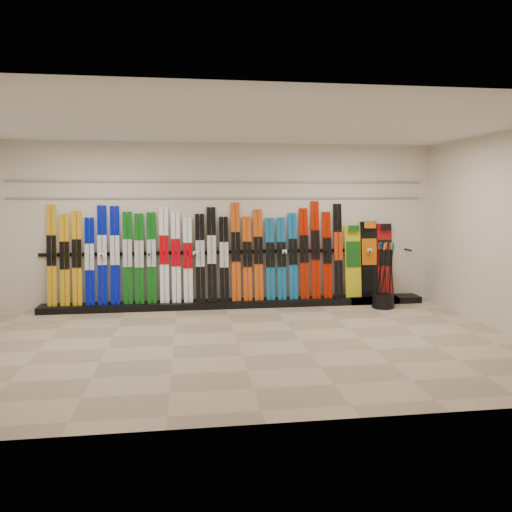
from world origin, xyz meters
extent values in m
plane|color=tan|center=(0.00, 0.00, 0.00)|extent=(8.00, 8.00, 0.00)
plane|color=beige|center=(0.00, 2.50, 1.50)|extent=(8.00, 0.00, 8.00)
plane|color=beige|center=(4.00, 0.00, 1.50)|extent=(0.00, 5.00, 5.00)
plane|color=silver|center=(0.00, 0.00, 3.00)|extent=(8.00, 8.00, 0.00)
cube|color=black|center=(0.22, 2.28, 0.06)|extent=(8.00, 0.40, 0.12)
cube|color=gold|center=(-3.04, 2.36, 1.00)|extent=(0.17, 0.27, 1.77)
cube|color=gold|center=(-2.83, 2.35, 0.92)|extent=(0.17, 0.25, 1.61)
cube|color=gold|center=(-2.62, 2.35, 0.95)|extent=(0.17, 0.25, 1.66)
cube|color=#030FAC|center=(-2.40, 2.34, 0.89)|extent=(0.17, 0.24, 1.54)
cube|color=#030FAC|center=(-2.18, 2.36, 1.00)|extent=(0.17, 0.27, 1.76)
cube|color=#030FAC|center=(-1.96, 2.36, 0.99)|extent=(0.17, 0.27, 1.74)
cube|color=#0B5A12|center=(-1.74, 2.35, 0.94)|extent=(0.17, 0.25, 1.64)
cube|color=#0B5A12|center=(-1.54, 2.35, 0.92)|extent=(0.17, 0.25, 1.61)
cube|color=#0B5A12|center=(-1.32, 2.35, 0.93)|extent=(0.17, 0.25, 1.63)
cube|color=white|center=(-1.10, 2.35, 0.99)|extent=(0.17, 0.26, 1.74)
cube|color=white|center=(-0.89, 2.35, 0.94)|extent=(0.17, 0.25, 1.64)
cube|color=white|center=(-0.67, 2.34, 0.89)|extent=(0.17, 0.24, 1.54)
cube|color=black|center=(-0.45, 2.34, 0.92)|extent=(0.17, 0.24, 1.60)
cube|color=black|center=(-0.24, 2.35, 0.98)|extent=(0.17, 0.26, 1.72)
cube|color=black|center=(-0.01, 2.34, 0.89)|extent=(0.17, 0.24, 1.54)
cube|color=#CE4A10|center=(0.21, 2.36, 1.02)|extent=(0.17, 0.27, 1.80)
cube|color=#CE4A10|center=(0.42, 2.34, 0.89)|extent=(0.17, 0.24, 1.54)
cube|color=#CE4A10|center=(0.63, 2.35, 0.95)|extent=(0.17, 0.26, 1.67)
cube|color=#0F5B92|center=(0.85, 2.34, 0.88)|extent=(0.17, 0.23, 1.52)
cube|color=#0F5B92|center=(1.06, 2.34, 0.88)|extent=(0.17, 0.23, 1.52)
cube|color=#0F5B92|center=(1.28, 2.35, 0.92)|extent=(0.17, 0.25, 1.60)
cube|color=#A61400|center=(1.50, 2.35, 0.97)|extent=(0.17, 0.26, 1.69)
cube|color=#A61400|center=(1.72, 2.36, 1.03)|extent=(0.17, 0.28, 1.82)
cube|color=#A61400|center=(1.94, 2.35, 0.93)|extent=(0.17, 0.25, 1.62)
cube|color=black|center=(2.16, 2.36, 1.01)|extent=(0.17, 0.27, 1.77)
cube|color=gold|center=(2.45, 2.35, 0.80)|extent=(0.31, 0.21, 1.37)
cube|color=black|center=(2.77, 2.35, 0.83)|extent=(0.33, 0.22, 1.43)
cube|color=#990C0C|center=(3.09, 2.35, 0.81)|extent=(0.29, 0.22, 1.39)
cylinder|color=black|center=(2.86, 1.82, 0.12)|extent=(0.39, 0.39, 0.25)
cylinder|color=black|center=(2.72, 1.79, 0.61)|extent=(0.07, 0.07, 1.18)
cylinder|color=black|center=(2.99, 1.84, 0.61)|extent=(0.06, 0.03, 1.18)
cylinder|color=black|center=(2.81, 1.91, 0.61)|extent=(0.05, 0.15, 1.17)
cylinder|color=black|center=(2.81, 1.87, 0.61)|extent=(0.16, 0.14, 1.17)
cylinder|color=black|center=(2.85, 1.77, 0.61)|extent=(0.10, 0.10, 1.18)
cylinder|color=black|center=(2.82, 1.74, 0.61)|extent=(0.14, 0.11, 1.17)
cylinder|color=black|center=(2.81, 1.85, 0.61)|extent=(0.09, 0.15, 1.17)
cylinder|color=black|center=(2.95, 1.71, 0.61)|extent=(0.10, 0.10, 1.18)
cylinder|color=black|center=(2.93, 1.78, 0.61)|extent=(0.15, 0.05, 1.17)
cylinder|color=black|center=(2.92, 1.90, 0.61)|extent=(0.02, 0.09, 1.18)
cylinder|color=black|center=(3.00, 1.77, 0.61)|extent=(0.11, 0.11, 1.18)
cube|color=gray|center=(0.00, 2.48, 2.00)|extent=(7.60, 0.02, 0.03)
cube|color=gray|center=(0.00, 2.48, 2.30)|extent=(7.60, 0.02, 0.03)
camera|label=1|loc=(-0.68, -6.74, 2.06)|focal=35.00mm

